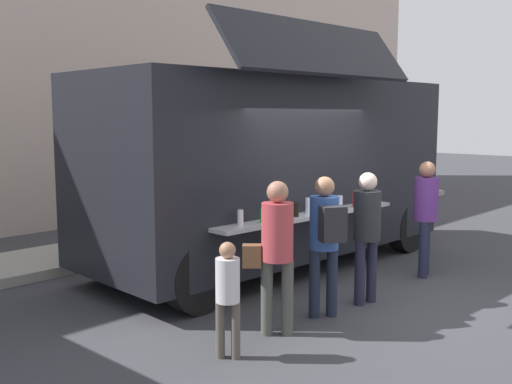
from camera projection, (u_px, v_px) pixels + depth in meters
The scene contains 8 objects.
ground_plane at pixel (370, 300), 7.83m from camera, with size 60.00×60.00×0.00m, color #38383D.
food_truck_main at pixel (273, 165), 9.48m from camera, with size 6.26×3.13×3.68m.
trash_bin at pixel (309, 199), 14.04m from camera, with size 0.60×0.60×0.92m, color #2B6538.
customer_front_ordering at pixel (367, 226), 7.56m from camera, with size 0.35×0.35×1.70m.
customer_mid_with_backpack at pixel (325, 232), 7.00m from camera, with size 0.48×0.55×1.70m.
customer_rear_waiting at pixel (276, 245), 6.46m from camera, with size 0.48×0.50×1.71m.
customer_extra_browsing at pixel (426, 208), 8.86m from camera, with size 0.35×0.35×1.74m.
child_near_queue at pixel (228, 289), 5.85m from camera, with size 0.24×0.24×1.18m.
Camera 1 is at (-6.56, -4.08, 2.41)m, focal length 41.74 mm.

